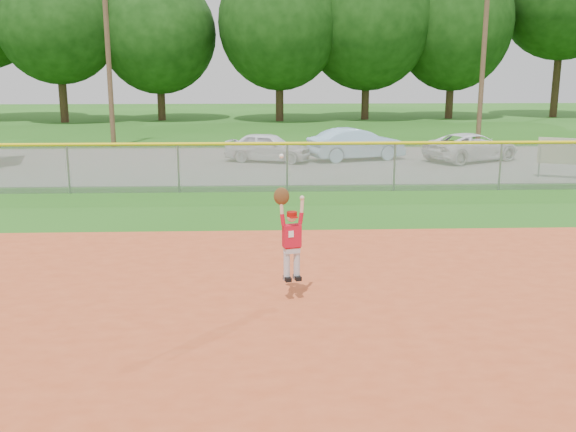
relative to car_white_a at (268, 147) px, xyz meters
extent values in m
plane|color=#205814|center=(0.53, -16.38, -0.62)|extent=(120.00, 120.00, 0.00)
cube|color=#B94521|center=(0.53, -19.38, -0.60)|extent=(24.00, 16.00, 0.04)
cube|color=slate|center=(0.53, -0.38, -0.60)|extent=(44.00, 10.00, 0.03)
imported|color=white|center=(0.00, 0.00, 0.00)|extent=(3.71, 2.33, 1.18)
imported|color=#99C6E4|center=(3.65, 0.33, 0.06)|extent=(4.19, 2.52, 1.30)
imported|color=white|center=(8.34, -0.12, -0.02)|extent=(4.48, 3.50, 1.13)
cylinder|color=gray|center=(9.38, -4.25, -0.08)|extent=(0.05, 0.05, 1.07)
cube|color=beige|center=(10.03, -4.54, 0.36)|extent=(1.49, 0.69, 0.89)
cube|color=gray|center=(0.53, -6.38, 0.13)|extent=(40.00, 0.03, 1.50)
cylinder|color=yellow|center=(0.53, -6.38, 0.88)|extent=(40.00, 0.10, 0.10)
cylinder|color=gray|center=(-6.14, -6.38, 0.13)|extent=(0.06, 0.06, 1.50)
cylinder|color=gray|center=(-2.80, -6.38, 0.13)|extent=(0.06, 0.06, 1.50)
cylinder|color=gray|center=(0.53, -6.38, 0.13)|extent=(0.06, 0.06, 1.50)
cylinder|color=gray|center=(3.86, -6.38, 0.13)|extent=(0.06, 0.06, 1.50)
cylinder|color=gray|center=(7.20, -6.38, 0.13)|extent=(0.06, 0.06, 1.50)
cylinder|color=#4C3823|center=(-7.47, 5.62, 3.88)|extent=(0.24, 0.24, 9.00)
cylinder|color=#4C3823|center=(10.53, 5.62, 3.88)|extent=(0.24, 0.24, 9.00)
cylinder|color=#422D1C|center=(-14.10, 20.14, 1.60)|extent=(0.56, 0.56, 4.43)
ellipsoid|color=#193F0F|center=(-14.10, 20.14, 5.93)|extent=(8.01, 8.01, 7.88)
cylinder|color=#422D1C|center=(-7.55, 21.79, 1.43)|extent=(0.56, 0.56, 4.11)
ellipsoid|color=#193F0F|center=(-7.55, 21.79, 5.45)|extent=(8.19, 8.19, 8.39)
cylinder|color=#422D1C|center=(1.06, 20.76, 1.70)|extent=(0.56, 0.56, 4.64)
ellipsoid|color=#193F0F|center=(1.06, 20.76, 6.24)|extent=(8.57, 8.57, 9.43)
cylinder|color=#422D1C|center=(7.45, 21.96, 1.83)|extent=(0.56, 0.56, 4.89)
ellipsoid|color=#193F0F|center=(7.45, 21.96, 6.61)|extent=(9.41, 9.41, 10.28)
cylinder|color=#422D1C|center=(13.96, 22.63, 1.77)|extent=(0.56, 0.56, 4.78)
ellipsoid|color=#193F0F|center=(13.96, 22.63, 6.45)|extent=(8.62, 8.62, 10.06)
cylinder|color=#422D1C|center=(22.45, 23.56, 2.38)|extent=(0.56, 0.56, 5.99)
cylinder|color=silver|center=(0.14, -16.00, 0.00)|extent=(0.13, 0.13, 0.48)
cylinder|color=silver|center=(0.31, -15.95, 0.00)|extent=(0.13, 0.13, 0.48)
cube|color=black|center=(0.15, -16.02, -0.21)|extent=(0.14, 0.21, 0.07)
cube|color=black|center=(0.31, -15.98, -0.21)|extent=(0.14, 0.21, 0.07)
cube|color=silver|center=(0.22, -15.97, 0.27)|extent=(0.27, 0.19, 0.10)
cube|color=maroon|center=(0.22, -15.97, 0.32)|extent=(0.29, 0.21, 0.04)
cube|color=red|center=(0.22, -15.97, 0.50)|extent=(0.32, 0.22, 0.36)
cube|color=white|center=(0.21, -16.06, 0.55)|extent=(0.08, 0.03, 0.10)
sphere|color=beige|center=(0.22, -15.97, 0.81)|extent=(0.20, 0.20, 0.16)
cylinder|color=#930E09|center=(0.22, -15.97, 0.86)|extent=(0.20, 0.20, 0.08)
cube|color=#930E09|center=(0.25, -16.06, 0.83)|extent=(0.14, 0.12, 0.02)
cylinder|color=red|center=(0.08, -16.01, 0.78)|extent=(0.11, 0.09, 0.20)
cylinder|color=beige|center=(0.06, -16.02, 0.98)|extent=(0.08, 0.07, 0.21)
ellipsoid|color=#4C2D14|center=(0.06, -16.02, 1.16)|extent=(0.27, 0.17, 0.29)
sphere|color=white|center=(0.06, -16.02, 1.80)|extent=(0.09, 0.09, 0.07)
cylinder|color=red|center=(0.37, -15.93, 0.78)|extent=(0.11, 0.09, 0.20)
cylinder|color=beige|center=(0.39, -15.93, 0.98)|extent=(0.08, 0.07, 0.21)
sphere|color=beige|center=(0.39, -15.93, 1.11)|extent=(0.09, 0.09, 0.08)
camera|label=1|loc=(-0.25, -25.95, 3.14)|focal=40.00mm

